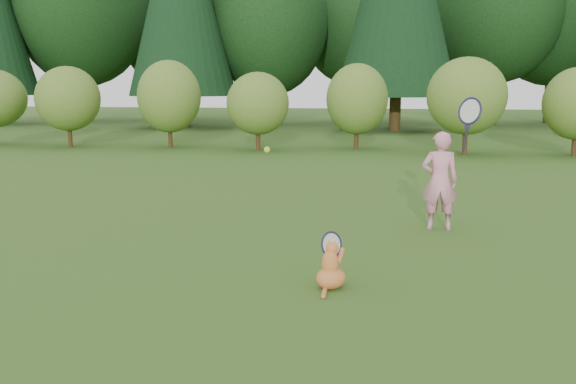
# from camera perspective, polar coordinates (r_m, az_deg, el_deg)

# --- Properties ---
(ground) EXTENTS (100.00, 100.00, 0.00)m
(ground) POSITION_cam_1_polar(r_m,az_deg,el_deg) (7.18, -2.72, -6.50)
(ground) COLOR #2B4C15
(ground) RESTS_ON ground
(shrub_row) EXTENTS (28.00, 3.00, 2.80)m
(shrub_row) POSITION_cam_1_polar(r_m,az_deg,el_deg) (19.80, 5.75, 7.73)
(shrub_row) COLOR #466D22
(shrub_row) RESTS_ON ground
(child) EXTENTS (0.79, 0.53, 2.03)m
(child) POSITION_cam_1_polar(r_m,az_deg,el_deg) (9.03, 13.43, 1.17)
(child) COLOR pink
(child) RESTS_ON ground
(cat) EXTENTS (0.47, 0.69, 0.65)m
(cat) POSITION_cam_1_polar(r_m,az_deg,el_deg) (6.36, 3.85, -6.33)
(cat) COLOR #C55425
(cat) RESTS_ON ground
(tennis_ball) EXTENTS (0.08, 0.08, 0.08)m
(tennis_ball) POSITION_cam_1_polar(r_m,az_deg,el_deg) (7.92, -1.87, 3.78)
(tennis_ball) COLOR #BDCB17
(tennis_ball) RESTS_ON ground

